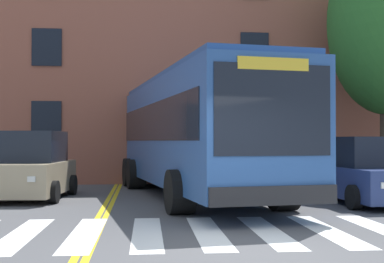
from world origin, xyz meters
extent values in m
plane|color=#4C4C4F|center=(0.00, 0.00, 0.00)|extent=(120.00, 120.00, 0.00)
cube|color=white|center=(-3.75, 1.69, 0.00)|extent=(0.56, 3.61, 0.01)
cube|color=white|center=(-2.66, 1.67, 0.00)|extent=(0.56, 3.61, 0.01)
cube|color=white|center=(-1.58, 1.66, 0.00)|extent=(0.56, 3.61, 0.01)
cube|color=white|center=(-0.49, 1.65, 0.00)|extent=(0.56, 3.61, 0.01)
cube|color=white|center=(0.60, 1.64, 0.00)|extent=(0.56, 3.61, 0.01)
cube|color=white|center=(1.69, 1.63, 0.00)|extent=(0.56, 3.61, 0.01)
cube|color=white|center=(2.78, 1.62, 0.00)|extent=(0.56, 3.61, 0.01)
cube|color=gold|center=(-2.61, 15.64, 0.00)|extent=(0.12, 36.00, 0.01)
cube|color=gold|center=(-2.45, 15.64, 0.00)|extent=(0.12, 36.00, 0.01)
cube|color=#2D5699|center=(-0.19, 7.96, 1.88)|extent=(4.51, 12.52, 2.88)
cube|color=black|center=(1.10, 8.17, 2.17)|extent=(1.81, 11.14, 1.04)
cube|color=black|center=(-1.48, 7.75, 2.17)|extent=(1.81, 11.14, 1.04)
cube|color=black|center=(0.78, 1.89, 2.22)|extent=(2.31, 0.39, 1.73)
cube|color=yellow|center=(0.78, 1.89, 3.09)|extent=(1.42, 0.26, 0.24)
cube|color=#232326|center=(0.79, 1.87, 0.62)|extent=(2.53, 0.50, 0.36)
cube|color=#294E89|center=(-0.19, 7.96, 3.40)|extent=(4.28, 12.01, 0.16)
cylinder|color=black|center=(1.64, 4.40, 0.50)|extent=(0.71, 1.08, 1.00)
cylinder|color=black|center=(-0.82, 4.01, 0.50)|extent=(0.71, 1.08, 1.00)
cylinder|color=black|center=(0.60, 10.88, 0.50)|extent=(0.71, 1.08, 1.00)
cylinder|color=black|center=(-1.86, 10.49, 0.50)|extent=(0.71, 1.08, 1.00)
cylinder|color=black|center=(0.42, 11.97, 0.50)|extent=(0.71, 1.08, 1.00)
cylinder|color=black|center=(-2.03, 11.57, 0.50)|extent=(0.71, 1.08, 1.00)
cube|color=tan|center=(-4.79, 7.57, 0.60)|extent=(2.08, 3.81, 0.87)
cube|color=black|center=(-4.78, 7.61, 1.48)|extent=(1.77, 2.15, 0.87)
cube|color=white|center=(-4.39, 5.67, 0.69)|extent=(0.20, 0.06, 0.14)
cylinder|color=black|center=(-3.96, 6.36, 0.30)|extent=(0.27, 0.62, 0.60)
cylinder|color=black|center=(-3.78, 8.64, 0.30)|extent=(0.27, 0.62, 0.60)
cylinder|color=black|center=(-5.61, 8.78, 0.30)|extent=(0.27, 0.62, 0.60)
cube|color=navy|center=(4.16, 5.72, 0.56)|extent=(1.87, 4.25, 0.80)
cube|color=black|center=(4.16, 5.76, 1.35)|extent=(1.62, 2.37, 0.78)
cylinder|color=black|center=(3.36, 4.39, 0.30)|extent=(0.25, 0.61, 0.60)
cylinder|color=black|center=(4.97, 7.05, 0.30)|extent=(0.25, 0.61, 0.60)
cylinder|color=black|center=(3.24, 6.98, 0.30)|extent=(0.25, 0.61, 0.60)
cube|color=#B7BABF|center=(0.72, 18.22, 0.58)|extent=(1.76, 3.89, 0.83)
cube|color=black|center=(0.72, 18.26, 1.40)|extent=(1.55, 2.15, 0.80)
cube|color=white|center=(1.27, 16.29, 0.66)|extent=(0.20, 0.05, 0.14)
cube|color=white|center=(0.27, 16.26, 0.66)|extent=(0.20, 0.05, 0.14)
cylinder|color=black|center=(1.60, 17.05, 0.30)|extent=(0.24, 0.61, 0.60)
cylinder|color=black|center=(-0.11, 17.00, 0.30)|extent=(0.24, 0.61, 0.60)
cylinder|color=black|center=(1.54, 19.43, 0.30)|extent=(0.24, 0.61, 0.60)
cylinder|color=black|center=(-0.17, 19.39, 0.30)|extent=(0.24, 0.61, 0.60)
cube|color=#9E5642|center=(2.68, 17.05, 4.84)|extent=(39.39, 9.29, 9.68)
cube|color=black|center=(-5.20, 12.37, 2.42)|extent=(1.10, 0.06, 1.40)
cube|color=black|center=(2.68, 12.37, 2.42)|extent=(1.10, 0.06, 1.40)
cube|color=black|center=(-5.20, 12.37, 5.13)|extent=(1.10, 0.06, 1.40)
cube|color=black|center=(2.68, 12.37, 5.13)|extent=(1.10, 0.06, 1.40)
camera|label=1|loc=(-1.68, -7.89, 1.64)|focal=50.00mm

